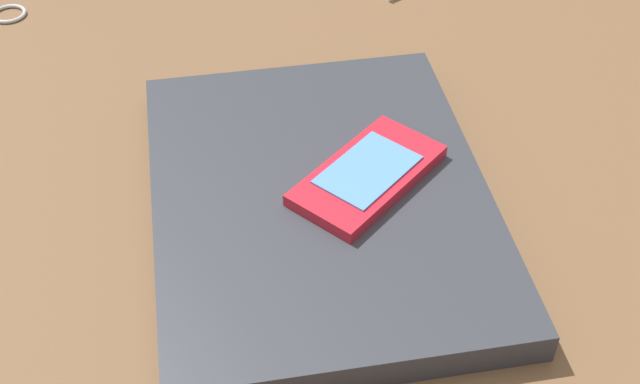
% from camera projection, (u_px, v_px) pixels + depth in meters
% --- Properties ---
extents(desk_surface, '(1.20, 0.80, 0.03)m').
position_uv_depth(desk_surface, '(306.00, 295.00, 0.58)').
color(desk_surface, brown).
rests_on(desk_surface, ground).
extents(laptop_closed, '(0.32, 0.25, 0.02)m').
position_uv_depth(laptop_closed, '(320.00, 201.00, 0.61)').
color(laptop_closed, '#33353D').
rests_on(laptop_closed, desk_surface).
extents(cell_phone_on_laptop, '(0.12, 0.12, 0.01)m').
position_uv_depth(cell_phone_on_laptop, '(368.00, 175.00, 0.60)').
color(cell_phone_on_laptop, red).
rests_on(cell_phone_on_laptop, laptop_closed).
extents(key_ring, '(0.03, 0.03, 0.00)m').
position_uv_depth(key_ring, '(9.00, 14.00, 0.81)').
color(key_ring, silver).
rests_on(key_ring, desk_surface).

